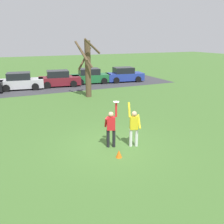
{
  "coord_description": "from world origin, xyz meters",
  "views": [
    {
      "loc": [
        -4.29,
        -9.22,
        4.71
      ],
      "look_at": [
        0.38,
        0.87,
        1.33
      ],
      "focal_mm": 39.07,
      "sensor_mm": 36.0,
      "label": 1
    }
  ],
  "objects_px": {
    "person_catcher": "(111,126)",
    "parked_car_blue": "(124,75)",
    "person_defender": "(134,126)",
    "parked_car_silver": "(21,82)",
    "parked_car_maroon": "(59,79)",
    "field_cone_orange": "(119,154)",
    "parked_car_green": "(90,76)",
    "bare_tree_tall": "(88,67)",
    "frisbee_disc": "(116,102)"
  },
  "relations": [
    {
      "from": "parked_car_silver",
      "to": "parked_car_blue",
      "type": "distance_m",
      "value": 10.98
    },
    {
      "from": "parked_car_silver",
      "to": "frisbee_disc",
      "type": "bearing_deg",
      "value": -72.41
    },
    {
      "from": "person_defender",
      "to": "bare_tree_tall",
      "type": "xyz_separation_m",
      "value": [
        1.4,
        10.06,
        1.5
      ]
    },
    {
      "from": "person_catcher",
      "to": "parked_car_maroon",
      "type": "height_order",
      "value": "person_catcher"
    },
    {
      "from": "parked_car_green",
      "to": "parked_car_blue",
      "type": "height_order",
      "value": "same"
    },
    {
      "from": "person_catcher",
      "to": "field_cone_orange",
      "type": "height_order",
      "value": "person_catcher"
    },
    {
      "from": "person_catcher",
      "to": "parked_car_blue",
      "type": "relative_size",
      "value": 0.48
    },
    {
      "from": "person_catcher",
      "to": "field_cone_orange",
      "type": "bearing_deg",
      "value": -76.77
    },
    {
      "from": "parked_car_silver",
      "to": "field_cone_orange",
      "type": "height_order",
      "value": "parked_car_silver"
    },
    {
      "from": "person_defender",
      "to": "parked_car_silver",
      "type": "bearing_deg",
      "value": -57.77
    },
    {
      "from": "parked_car_green",
      "to": "bare_tree_tall",
      "type": "xyz_separation_m",
      "value": [
        -2.34,
        -5.94,
        1.76
      ]
    },
    {
      "from": "bare_tree_tall",
      "to": "parked_car_blue",
      "type": "bearing_deg",
      "value": 40.94
    },
    {
      "from": "frisbee_disc",
      "to": "bare_tree_tall",
      "type": "relative_size",
      "value": 0.06
    },
    {
      "from": "bare_tree_tall",
      "to": "person_catcher",
      "type": "bearing_deg",
      "value": -103.69
    },
    {
      "from": "parked_car_silver",
      "to": "parked_car_green",
      "type": "xyz_separation_m",
      "value": [
        7.14,
        0.26,
        0.0
      ]
    },
    {
      "from": "bare_tree_tall",
      "to": "frisbee_disc",
      "type": "bearing_deg",
      "value": -102.41
    },
    {
      "from": "parked_car_maroon",
      "to": "parked_car_blue",
      "type": "distance_m",
      "value": 7.29
    },
    {
      "from": "frisbee_disc",
      "to": "bare_tree_tall",
      "type": "bearing_deg",
      "value": 77.59
    },
    {
      "from": "person_defender",
      "to": "parked_car_maroon",
      "type": "distance_m",
      "value": 15.73
    },
    {
      "from": "parked_car_silver",
      "to": "parked_car_green",
      "type": "bearing_deg",
      "value": 9.99
    },
    {
      "from": "frisbee_disc",
      "to": "field_cone_orange",
      "type": "xyz_separation_m",
      "value": [
        -0.34,
        -0.98,
        -1.93
      ]
    },
    {
      "from": "person_defender",
      "to": "field_cone_orange",
      "type": "bearing_deg",
      "value": 53.04
    },
    {
      "from": "parked_car_blue",
      "to": "person_defender",
      "type": "bearing_deg",
      "value": -108.3
    },
    {
      "from": "parked_car_green",
      "to": "parked_car_blue",
      "type": "bearing_deg",
      "value": -0.82
    },
    {
      "from": "parked_car_silver",
      "to": "person_defender",
      "type": "bearing_deg",
      "value": -69.94
    },
    {
      "from": "parked_car_maroon",
      "to": "frisbee_disc",
      "type": "bearing_deg",
      "value": -86.0
    },
    {
      "from": "parked_car_silver",
      "to": "parked_car_green",
      "type": "height_order",
      "value": "same"
    },
    {
      "from": "frisbee_disc",
      "to": "bare_tree_tall",
      "type": "height_order",
      "value": "bare_tree_tall"
    },
    {
      "from": "frisbee_disc",
      "to": "bare_tree_tall",
      "type": "xyz_separation_m",
      "value": [
        2.15,
        9.79,
        0.39
      ]
    },
    {
      "from": "frisbee_disc",
      "to": "parked_car_silver",
      "type": "distance_m",
      "value": 15.75
    },
    {
      "from": "frisbee_disc",
      "to": "parked_car_blue",
      "type": "relative_size",
      "value": 0.06
    },
    {
      "from": "person_catcher",
      "to": "field_cone_orange",
      "type": "xyz_separation_m",
      "value": [
        -0.13,
        -1.06,
        -0.82
      ]
    },
    {
      "from": "field_cone_orange",
      "to": "person_defender",
      "type": "bearing_deg",
      "value": 32.99
    },
    {
      "from": "parked_car_blue",
      "to": "field_cone_orange",
      "type": "height_order",
      "value": "parked_car_blue"
    },
    {
      "from": "parked_car_silver",
      "to": "parked_car_blue",
      "type": "relative_size",
      "value": 1.0
    },
    {
      "from": "person_defender",
      "to": "frisbee_disc",
      "type": "relative_size",
      "value": 7.79
    },
    {
      "from": "bare_tree_tall",
      "to": "field_cone_orange",
      "type": "xyz_separation_m",
      "value": [
        -2.49,
        -10.77,
        -2.32
      ]
    },
    {
      "from": "parked_car_silver",
      "to": "field_cone_orange",
      "type": "xyz_separation_m",
      "value": [
        2.31,
        -16.45,
        -0.57
      ]
    },
    {
      "from": "parked_car_silver",
      "to": "bare_tree_tall",
      "type": "height_order",
      "value": "bare_tree_tall"
    },
    {
      "from": "person_defender",
      "to": "parked_car_green",
      "type": "height_order",
      "value": "person_defender"
    },
    {
      "from": "frisbee_disc",
      "to": "person_defender",
      "type": "bearing_deg",
      "value": -20.04
    },
    {
      "from": "bare_tree_tall",
      "to": "parked_car_green",
      "type": "bearing_deg",
      "value": 68.5
    },
    {
      "from": "parked_car_green",
      "to": "parked_car_blue",
      "type": "relative_size",
      "value": 1.0
    },
    {
      "from": "parked_car_maroon",
      "to": "field_cone_orange",
      "type": "bearing_deg",
      "value": -86.94
    },
    {
      "from": "parked_car_green",
      "to": "person_defender",
      "type": "bearing_deg",
      "value": -95.3
    },
    {
      "from": "parked_car_maroon",
      "to": "field_cone_orange",
      "type": "xyz_separation_m",
      "value": [
        -1.38,
        -16.43,
        -0.57
      ]
    },
    {
      "from": "parked_car_blue",
      "to": "bare_tree_tall",
      "type": "height_order",
      "value": "bare_tree_tall"
    },
    {
      "from": "person_catcher",
      "to": "parked_car_maroon",
      "type": "distance_m",
      "value": 15.42
    },
    {
      "from": "person_catcher",
      "to": "bare_tree_tall",
      "type": "relative_size",
      "value": 0.44
    },
    {
      "from": "person_catcher",
      "to": "field_cone_orange",
      "type": "distance_m",
      "value": 1.35
    }
  ]
}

